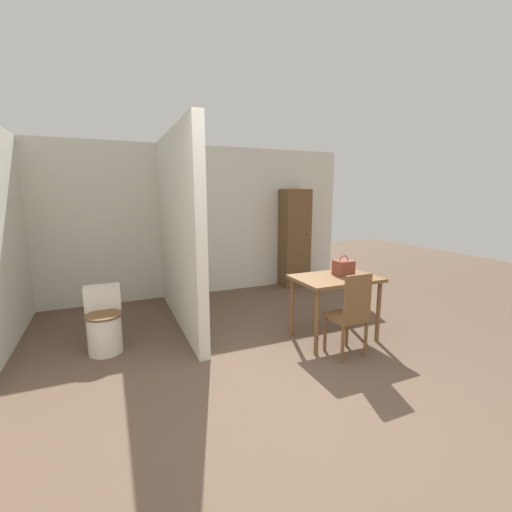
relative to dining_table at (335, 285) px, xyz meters
name	(u,v)px	position (x,y,z in m)	size (l,w,h in m)	color
ground_plane	(304,421)	(-1.12, -1.18, -0.66)	(16.00, 16.00, 0.00)	brown
wall_back	(190,222)	(-1.12, 2.56, 0.59)	(5.70, 0.12, 2.50)	silver
partition_wall	(178,230)	(-1.57, 1.28, 0.59)	(0.12, 2.44, 2.50)	silver
dining_table	(335,285)	(0.00, 0.00, 0.00)	(0.97, 0.66, 0.76)	brown
wooden_chair	(350,313)	(-0.13, -0.45, -0.17)	(0.37, 0.37, 0.92)	brown
toilet	(104,324)	(-2.52, 0.75, -0.35)	(0.38, 0.53, 0.70)	silver
handbag	(344,268)	(0.13, 0.03, 0.20)	(0.21, 0.18, 0.24)	brown
wooden_cabinet	(295,238)	(0.76, 2.30, 0.24)	(0.50, 0.39, 1.80)	brown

